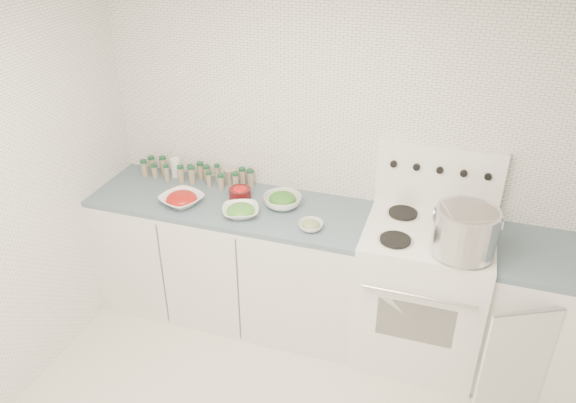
% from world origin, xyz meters
% --- Properties ---
extents(room_walls, '(3.54, 3.04, 2.52)m').
position_xyz_m(room_walls, '(0.00, 0.00, 1.56)').
color(room_walls, white).
rests_on(room_walls, ground).
extents(counter_left, '(1.85, 0.62, 0.90)m').
position_xyz_m(counter_left, '(-0.82, 1.19, 0.45)').
color(counter_left, white).
rests_on(counter_left, ground).
extents(stove, '(0.76, 0.70, 1.36)m').
position_xyz_m(stove, '(0.48, 1.19, 0.50)').
color(stove, white).
rests_on(stove, ground).
extents(counter_right, '(0.89, 0.80, 0.90)m').
position_xyz_m(counter_right, '(1.30, 1.19, 0.45)').
color(counter_right, white).
rests_on(counter_right, ground).
extents(stock_pot, '(0.37, 0.35, 0.26)m').
position_xyz_m(stock_pot, '(0.67, 1.00, 1.09)').
color(stock_pot, silver).
rests_on(stock_pot, stove).
extents(bowl_tomato, '(0.34, 0.34, 0.09)m').
position_xyz_m(bowl_tomato, '(-1.10, 1.07, 0.94)').
color(bowl_tomato, white).
rests_on(bowl_tomato, counter_left).
extents(bowl_snowpea, '(0.30, 0.30, 0.08)m').
position_xyz_m(bowl_snowpea, '(-0.68, 1.06, 0.93)').
color(bowl_snowpea, white).
rests_on(bowl_snowpea, counter_left).
extents(bowl_broccoli, '(0.27, 0.27, 0.10)m').
position_xyz_m(bowl_broccoli, '(-0.47, 1.24, 0.95)').
color(bowl_broccoli, white).
rests_on(bowl_broccoli, counter_left).
extents(bowl_zucchini, '(0.16, 0.16, 0.06)m').
position_xyz_m(bowl_zucchini, '(-0.22, 1.03, 0.93)').
color(bowl_zucchini, white).
rests_on(bowl_zucchini, counter_left).
extents(bowl_pepper, '(0.15, 0.15, 0.09)m').
position_xyz_m(bowl_pepper, '(-0.77, 1.26, 0.94)').
color(bowl_pepper, '#4E0D10').
rests_on(bowl_pepper, counter_left).
extents(salt_canister, '(0.09, 0.09, 0.14)m').
position_xyz_m(salt_canister, '(-1.33, 1.42, 0.97)').
color(salt_canister, white).
rests_on(salt_canister, counter_left).
extents(tin_can, '(0.09, 0.09, 0.11)m').
position_xyz_m(tin_can, '(-0.91, 1.43, 0.96)').
color(tin_can, '#B4AB98').
rests_on(tin_can, counter_left).
extents(spice_cluster, '(0.83, 0.16, 0.14)m').
position_xyz_m(spice_cluster, '(-1.17, 1.40, 0.96)').
color(spice_cluster, gray).
rests_on(spice_cluster, counter_left).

